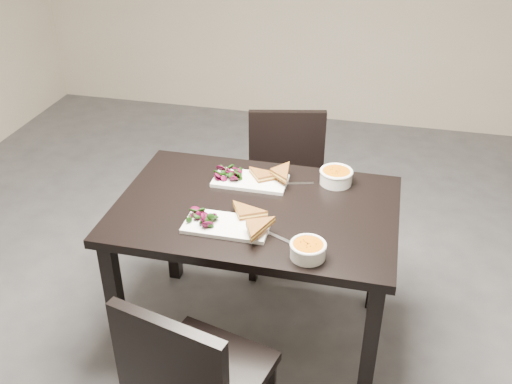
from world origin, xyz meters
TOP-DOWN VIEW (x-y plane):
  - ground at (0.00, 0.00)m, footprint 5.00×5.00m
  - table at (0.01, -0.18)m, footprint 1.20×0.80m
  - chair_near at (-0.04, -0.92)m, footprint 0.51×0.51m
  - chair_far at (0.02, 0.51)m, footprint 0.50×0.50m
  - plate_near at (-0.06, -0.37)m, footprint 0.34×0.17m
  - sandwich_near at (0.00, -0.35)m, footprint 0.21×0.19m
  - salad_near at (-0.16, -0.37)m, footprint 0.11×0.10m
  - soup_bowl_near at (0.28, -0.48)m, footprint 0.14×0.14m
  - cutlery_near at (0.14, -0.38)m, footprint 0.17×0.09m
  - plate_far at (-0.06, 0.01)m, footprint 0.34×0.17m
  - sandwich_far at (0.01, -0.01)m, footprint 0.21×0.20m
  - salad_far at (-0.16, 0.01)m, footprint 0.10×0.09m
  - soup_bowl_far at (0.32, 0.09)m, footprint 0.15×0.15m
  - cutlery_far at (0.14, 0.04)m, footprint 0.18×0.07m

SIDE VIEW (x-z plane):
  - ground at x=0.00m, z-range 0.00..0.00m
  - chair_near at x=-0.04m, z-range 0.06..0.91m
  - chair_far at x=0.02m, z-range 0.06..0.91m
  - table at x=0.01m, z-range 0.28..1.03m
  - cutlery_near at x=0.14m, z-range 0.75..0.75m
  - cutlery_far at x=0.14m, z-range 0.75..0.75m
  - plate_far at x=-0.06m, z-range 0.75..0.77m
  - plate_near at x=-0.06m, z-range 0.75..0.77m
  - soup_bowl_near at x=0.28m, z-range 0.75..0.82m
  - soup_bowl_far at x=0.32m, z-range 0.75..0.82m
  - salad_far at x=-0.16m, z-range 0.77..0.81m
  - salad_near at x=-0.16m, z-range 0.77..0.81m
  - sandwich_far at x=0.01m, z-range 0.77..0.82m
  - sandwich_near at x=0.00m, z-range 0.77..0.82m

